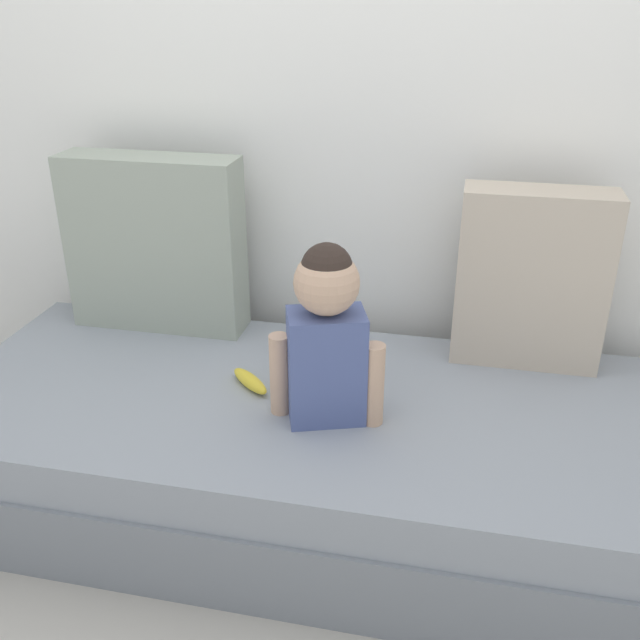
{
  "coord_description": "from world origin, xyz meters",
  "views": [
    {
      "loc": [
        0.4,
        -1.7,
        1.44
      ],
      "look_at": [
        0.04,
        0.0,
        0.62
      ],
      "focal_mm": 39.71,
      "sensor_mm": 36.0,
      "label": 1
    }
  ],
  "objects_px": {
    "toddler": "(326,332)",
    "throw_pillow_left": "(155,244)",
    "throw_pillow_right": "(531,279)",
    "banana": "(250,381)",
    "couch": "(308,450)"
  },
  "relations": [
    {
      "from": "couch",
      "to": "throw_pillow_right",
      "type": "bearing_deg",
      "value": 31.5
    },
    {
      "from": "throw_pillow_right",
      "to": "banana",
      "type": "relative_size",
      "value": 3.21
    },
    {
      "from": "couch",
      "to": "throw_pillow_left",
      "type": "height_order",
      "value": "throw_pillow_left"
    },
    {
      "from": "throw_pillow_right",
      "to": "toddler",
      "type": "height_order",
      "value": "throw_pillow_right"
    },
    {
      "from": "couch",
      "to": "toddler",
      "type": "relative_size",
      "value": 4.4
    },
    {
      "from": "throw_pillow_left",
      "to": "toddler",
      "type": "xyz_separation_m",
      "value": [
        0.68,
        -0.46,
        -0.03
      ]
    },
    {
      "from": "couch",
      "to": "banana",
      "type": "bearing_deg",
      "value": 173.56
    },
    {
      "from": "throw_pillow_right",
      "to": "banana",
      "type": "distance_m",
      "value": 0.9
    },
    {
      "from": "banana",
      "to": "throw_pillow_right",
      "type": "bearing_deg",
      "value": 24.11
    },
    {
      "from": "couch",
      "to": "banana",
      "type": "xyz_separation_m",
      "value": [
        -0.18,
        0.02,
        0.21
      ]
    },
    {
      "from": "couch",
      "to": "banana",
      "type": "relative_size",
      "value": 13.01
    },
    {
      "from": "throw_pillow_left",
      "to": "toddler",
      "type": "relative_size",
      "value": 1.18
    },
    {
      "from": "toddler",
      "to": "banana",
      "type": "height_order",
      "value": "toddler"
    },
    {
      "from": "toddler",
      "to": "banana",
      "type": "relative_size",
      "value": 2.95
    },
    {
      "from": "toddler",
      "to": "throw_pillow_left",
      "type": "bearing_deg",
      "value": 145.95
    }
  ]
}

